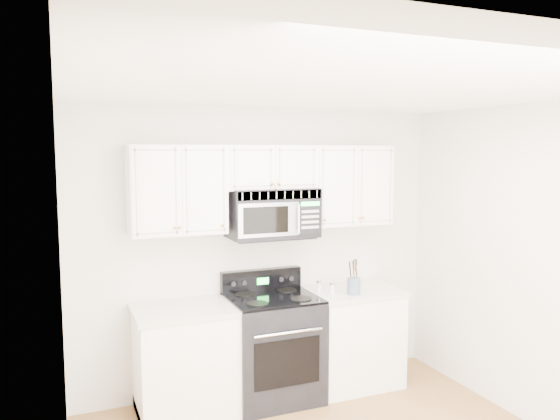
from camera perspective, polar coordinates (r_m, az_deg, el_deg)
room at (r=3.57m, az=8.04°, el=-8.78°), size 3.51×3.51×2.61m
base_cabinet_left at (r=4.85m, az=-9.77°, el=-15.60°), size 0.86×0.65×0.92m
base_cabinet_right at (r=5.40m, az=7.52°, el=-13.29°), size 0.86×0.65×0.92m
range at (r=5.03m, az=-0.78°, el=-14.01°), size 0.78×0.71×1.12m
upper_cabinets at (r=4.89m, az=-1.27°, el=2.82°), size 2.44×0.37×0.75m
microwave at (r=4.88m, az=-0.80°, el=-0.29°), size 0.79×0.45×0.44m
utensil_crock at (r=5.06m, az=7.73°, el=-7.77°), size 0.12×0.12×0.32m
shaker_salt at (r=5.09m, az=4.11°, el=-7.98°), size 0.05×0.05×0.11m
shaker_pepper at (r=5.03m, az=5.46°, el=-8.16°), size 0.05×0.05×0.11m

